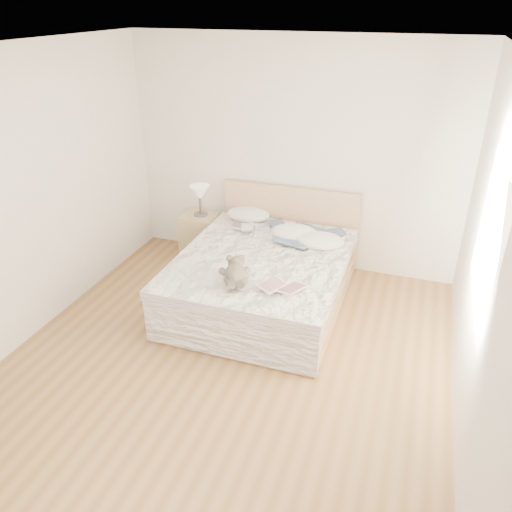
# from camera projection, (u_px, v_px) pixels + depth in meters

# --- Properties ---
(floor) EXTENTS (4.00, 4.50, 0.00)m
(floor) POSITION_uv_depth(u_px,v_px,m) (224.00, 366.00, 4.59)
(floor) COLOR brown
(floor) RESTS_ON ground
(ceiling) EXTENTS (4.00, 4.50, 0.00)m
(ceiling) POSITION_uv_depth(u_px,v_px,m) (212.00, 51.00, 3.34)
(ceiling) COLOR white
(ceiling) RESTS_ON ground
(wall_back) EXTENTS (4.00, 0.02, 2.70)m
(wall_back) POSITION_uv_depth(u_px,v_px,m) (293.00, 157.00, 5.85)
(wall_back) COLOR silver
(wall_back) RESTS_ON ground
(wall_front) EXTENTS (4.00, 0.02, 2.70)m
(wall_front) POSITION_uv_depth(u_px,v_px,m) (10.00, 448.00, 2.08)
(wall_front) COLOR silver
(wall_front) RESTS_ON ground
(wall_left) EXTENTS (0.02, 4.50, 2.70)m
(wall_left) POSITION_uv_depth(u_px,v_px,m) (16.00, 203.00, 4.54)
(wall_left) COLOR silver
(wall_left) RESTS_ON ground
(wall_right) EXTENTS (0.02, 4.50, 2.70)m
(wall_right) POSITION_uv_depth(u_px,v_px,m) (490.00, 273.00, 3.39)
(wall_right) COLOR silver
(wall_right) RESTS_ON ground
(window) EXTENTS (0.02, 1.30, 1.10)m
(window) POSITION_uv_depth(u_px,v_px,m) (489.00, 242.00, 3.60)
(window) COLOR white
(window) RESTS_ON wall_right
(bed) EXTENTS (1.72, 2.14, 1.00)m
(bed) POSITION_uv_depth(u_px,v_px,m) (264.00, 276.00, 5.45)
(bed) COLOR tan
(bed) RESTS_ON floor
(nightstand) EXTENTS (0.45, 0.40, 0.56)m
(nightstand) POSITION_uv_depth(u_px,v_px,m) (200.00, 235.00, 6.46)
(nightstand) COLOR tan
(nightstand) RESTS_ON floor
(table_lamp) EXTENTS (0.28, 0.28, 0.39)m
(table_lamp) POSITION_uv_depth(u_px,v_px,m) (200.00, 194.00, 6.19)
(table_lamp) COLOR #4E4943
(table_lamp) RESTS_ON nightstand
(pillow_left) EXTENTS (0.54, 0.39, 0.16)m
(pillow_left) POSITION_uv_depth(u_px,v_px,m) (248.00, 214.00, 6.14)
(pillow_left) COLOR white
(pillow_left) RESTS_ON bed
(pillow_middle) EXTENTS (0.58, 0.44, 0.16)m
(pillow_middle) POSITION_uv_depth(u_px,v_px,m) (294.00, 233.00, 5.67)
(pillow_middle) COLOR white
(pillow_middle) RESTS_ON bed
(pillow_right) EXTENTS (0.57, 0.44, 0.16)m
(pillow_right) POSITION_uv_depth(u_px,v_px,m) (320.00, 241.00, 5.48)
(pillow_right) COLOR white
(pillow_right) RESTS_ON bed
(blouse) EXTENTS (0.77, 0.80, 0.03)m
(blouse) POSITION_uv_depth(u_px,v_px,m) (300.00, 235.00, 5.63)
(blouse) COLOR #3A4A69
(blouse) RESTS_ON bed
(photo_book) EXTENTS (0.33, 0.28, 0.02)m
(photo_book) POSITION_uv_depth(u_px,v_px,m) (242.00, 227.00, 5.84)
(photo_book) COLOR silver
(photo_book) RESTS_ON bed
(childrens_book) EXTENTS (0.46, 0.41, 0.03)m
(childrens_book) POSITION_uv_depth(u_px,v_px,m) (282.00, 287.00, 4.62)
(childrens_book) COLOR beige
(childrens_book) RESTS_ON bed
(teddy_bear) EXTENTS (0.39, 0.44, 0.19)m
(teddy_bear) POSITION_uv_depth(u_px,v_px,m) (235.00, 281.00, 4.69)
(teddy_bear) COLOR brown
(teddy_bear) RESTS_ON bed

